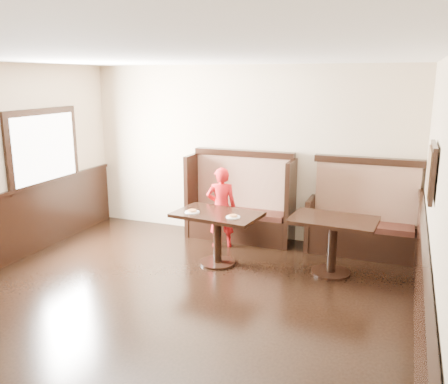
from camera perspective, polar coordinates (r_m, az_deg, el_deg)
The scene contains 9 objects.
ground at distance 5.22m, azimuth -10.53°, elevation -16.49°, with size 7.00×7.00×0.00m, color black.
room_shell at distance 5.29m, azimuth -12.02°, elevation -8.09°, with size 7.00×7.00×7.00m.
booth_main at distance 7.79m, azimuth 2.04°, elevation -1.81°, with size 1.75×0.72×1.45m.
booth_neighbor at distance 7.42m, azimuth 16.42°, elevation -3.54°, with size 1.65×0.72×1.45m.
table_main at distance 6.68m, azimuth -0.81°, elevation -3.98°, with size 1.26×0.87×0.75m.
table_neighbor at distance 6.51m, azimuth 12.96°, elevation -4.78°, with size 1.17×0.81×0.78m.
child at distance 7.36m, azimuth -0.32°, elevation -1.86°, with size 0.46×0.30×1.27m, color red.
pizza_plate_left at distance 6.67m, azimuth -3.85°, elevation -2.35°, with size 0.21×0.21×0.04m.
pizza_plate_right at distance 6.42m, azimuth 1.09°, elevation -2.96°, with size 0.19×0.19×0.04m.
Camera 1 is at (2.46, -3.80, 2.60)m, focal length 38.00 mm.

